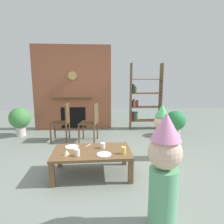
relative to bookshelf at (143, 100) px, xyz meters
The scene contains 17 objects.
ground_plane 2.83m from the bookshelf, 117.15° to the right, with size 12.00×12.00×0.00m, color gray.
brick_fireplace_feature 2.06m from the bookshelf, behind, with size 2.20×0.28×2.40m.
bookshelf is the anchor object (origin of this frame).
coffee_table 3.07m from the bookshelf, 118.61° to the right, with size 1.20×0.70×0.39m.
paper_cup_near_left 2.89m from the bookshelf, 116.56° to the right, with size 0.08×0.08×0.09m, color silver.
paper_cup_near_right 3.31m from the bookshelf, 120.33° to the right, with size 0.08×0.08×0.10m, color silver.
paper_cup_center 3.01m from the bookshelf, 109.18° to the right, with size 0.07×0.07×0.10m, color #F2CC4C.
paper_plate_front 3.14m from the bookshelf, 114.16° to the right, with size 0.21×0.21×0.01m, color white.
paper_plate_rear 3.08m from the bookshelf, 125.70° to the right, with size 0.21×0.21×0.01m, color white.
birthday_cake_slice 3.37m from the bookshelf, 122.96° to the right, with size 0.10×0.10×0.08m, color #EAC68C.
table_fork 2.89m from the bookshelf, 122.08° to the right, with size 0.15×0.02×0.01m, color silver.
child_with_cone_hat 3.89m from the bookshelf, 100.82° to the right, with size 0.33×0.33×1.19m.
child_in_pink 2.18m from the bookshelf, 94.89° to the right, with size 0.29×0.29×1.04m.
dining_chair_left 2.35m from the bookshelf, 156.83° to the right, with size 0.42×0.42×0.90m.
dining_chair_middle 1.82m from the bookshelf, 145.05° to the right, with size 0.48×0.48×0.90m.
potted_plant_tall 1.13m from the bookshelf, 48.71° to the right, with size 0.51×0.51×0.66m.
potted_plant_short 3.38m from the bookshelf, behind, with size 0.54×0.54×0.75m.
Camera 1 is at (-0.16, -3.14, 1.52)m, focal length 31.35 mm.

